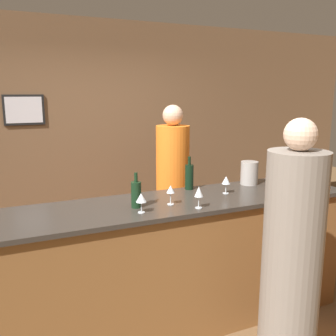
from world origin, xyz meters
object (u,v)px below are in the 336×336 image
Objects in this scene: bartender at (173,198)px; guest_0 at (291,266)px; wine_bottle_1 at (136,194)px; ice_bucket at (249,173)px; wine_bottle_0 at (189,176)px.

bartender is 1.71m from guest_0.
wine_bottle_1 reaches higher than ice_bucket.
ice_bucket is (0.43, 1.08, 0.37)m from guest_0.
guest_0 reaches higher than wine_bottle_0.
guest_0 reaches higher than ice_bucket.
wine_bottle_1 is at bearing -168.00° from ice_bucket.
guest_0 is at bearing -81.34° from wine_bottle_0.
wine_bottle_1 is at bearing -152.29° from wine_bottle_0.
guest_0 is at bearing -46.36° from wine_bottle_1.
bartender is 6.13× the size of wine_bottle_0.
wine_bottle_0 is at bearing 98.66° from guest_0.
guest_0 reaches higher than wine_bottle_1.
bartender is 0.68m from wine_bottle_0.
ice_bucket is at bearing -5.96° from wine_bottle_0.
guest_0 is at bearing -111.61° from ice_bucket.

